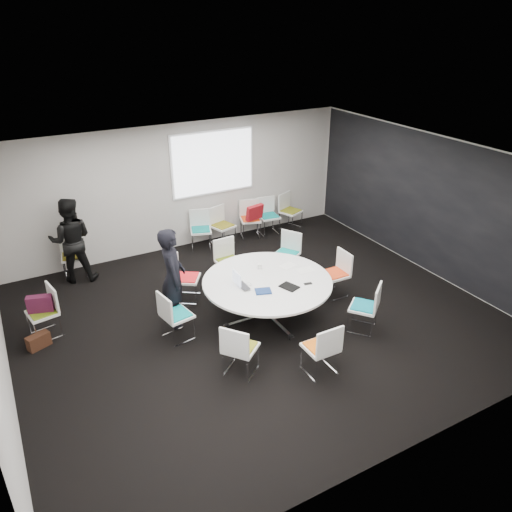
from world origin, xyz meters
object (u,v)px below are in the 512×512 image
chair_person_back (74,264)px  cup (260,266)px  chair_spare_left (45,321)px  maroon_bag (40,304)px  chair_ring_h (364,316)px  chair_back_e (290,218)px  chair_ring_a (335,282)px  chair_back_d (268,223)px  chair_ring_e (177,324)px  chair_ring_d (187,286)px  chair_back_b (223,233)px  person_back (71,240)px  laptop (246,286)px  chair_ring_f (240,358)px  chair_ring_g (320,357)px  conference_table (267,290)px  chair_back_a (201,237)px  chair_ring_b (286,262)px  brown_bag (39,341)px  chair_ring_c (229,269)px  person_main (173,277)px  chair_back_c (250,226)px

chair_person_back → cup: size_ratio=9.78×
chair_spare_left → maroon_bag: (-0.02, -0.00, 0.34)m
chair_ring_h → maroon_bag: chair_ring_h is taller
chair_back_e → chair_ring_a: bearing=51.0°
chair_back_d → chair_ring_e: bearing=47.3°
chair_ring_d → chair_ring_e: (-0.61, -1.09, 0.00)m
maroon_bag → chair_back_e: bearing=17.5°
chair_ring_h → chair_spare_left: 5.33m
chair_back_b → chair_spare_left: bearing=7.9°
person_back → chair_back_b: bearing=-162.4°
chair_back_d → person_back: size_ratio=0.51×
laptop → chair_person_back: bearing=36.0°
laptop → person_back: bearing=37.4°
cup → chair_ring_f: bearing=-127.5°
chair_ring_g → chair_back_b: (0.71, 4.88, 0.00)m
chair_back_e → conference_table: bearing=30.5°
chair_ring_d → chair_back_e: size_ratio=1.00×
chair_back_a → chair_person_back: bearing=18.9°
person_back → chair_ring_e: bearing=125.5°
chair_ring_a → chair_person_back: 5.26m
chair_ring_b → cup: size_ratio=9.78×
brown_bag → maroon_bag: bearing=62.5°
chair_ring_a → chair_back_b: 3.25m
chair_ring_c → chair_back_d: size_ratio=1.00×
chair_ring_e → chair_ring_c: bearing=119.3°
maroon_bag → chair_ring_b: bearing=-1.0°
person_main → brown_bag: bearing=96.6°
chair_ring_c → chair_ring_g: 3.18m
chair_back_b → chair_ring_h: bearing=81.2°
chair_ring_a → maroon_bag: (-5.04, 1.25, 0.34)m
chair_ring_b → chair_back_a: bearing=-2.7°
chair_ring_c → chair_back_e: size_ratio=1.00×
chair_person_back → chair_back_a: bearing=-171.8°
laptop → brown_bag: laptop is taller
chair_back_b → chair_ring_a: bearing=88.8°
chair_ring_b → chair_back_b: size_ratio=1.00×
chair_ring_e → chair_ring_a: bearing=77.7°
chair_ring_g → maroon_bag: 4.59m
chair_ring_b → chair_back_d: size_ratio=1.00×
chair_ring_g → laptop: bearing=101.8°
chair_ring_f → cup: size_ratio=9.78×
chair_back_a → chair_back_c: (1.29, 0.02, 0.00)m
laptop → conference_table: bearing=-88.9°
chair_ring_g → chair_back_d: (1.94, 4.88, 0.00)m
chair_back_b → cup: 2.82m
chair_ring_a → chair_person_back: bearing=53.6°
maroon_bag → chair_back_a: bearing=27.6°
conference_table → chair_back_b: chair_back_b is taller
chair_ring_f → maroon_bag: bearing=-173.2°
chair_ring_a → person_back: 5.19m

